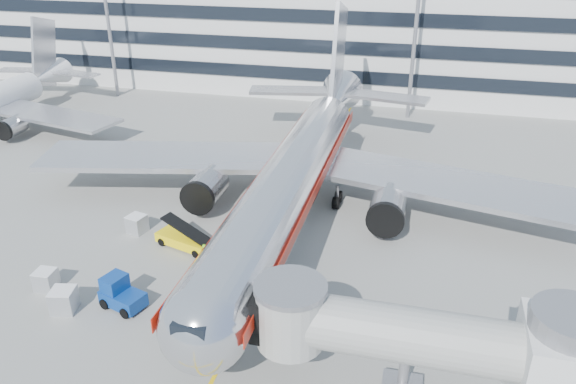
% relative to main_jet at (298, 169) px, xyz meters
% --- Properties ---
extents(ground, '(180.00, 180.00, 0.00)m').
position_rel_main_jet_xyz_m(ground, '(0.00, -11.72, -4.23)').
color(ground, gray).
rests_on(ground, ground).
extents(lead_in_line, '(0.25, 70.00, 0.01)m').
position_rel_main_jet_xyz_m(lead_in_line, '(0.00, -1.72, -4.23)').
color(lead_in_line, yellow).
rests_on(lead_in_line, ground).
extents(main_jet, '(50.95, 48.70, 16.06)m').
position_rel_main_jet_xyz_m(main_jet, '(0.00, 0.00, 0.00)').
color(main_jet, silver).
rests_on(main_jet, ground).
extents(jet_bridge, '(17.80, 4.50, 7.00)m').
position_rel_main_jet_xyz_m(jet_bridge, '(12.18, -19.72, -0.36)').
color(jet_bridge, silver).
rests_on(jet_bridge, ground).
extents(terminal, '(150.00, 24.25, 15.60)m').
position_rel_main_jet_xyz_m(terminal, '(0.00, 46.23, 3.57)').
color(terminal, silver).
rests_on(terminal, ground).
extents(light_mast_centre, '(2.40, 1.20, 25.45)m').
position_rel_main_jet_xyz_m(light_mast_centre, '(8.00, 30.28, 10.64)').
color(light_mast_centre, gray).
rests_on(light_mast_centre, ground).
extents(belt_loader, '(5.20, 3.07, 2.43)m').
position_rel_main_jet_xyz_m(belt_loader, '(-7.39, -8.04, -3.55)').
color(belt_loader, yellow).
rests_on(belt_loader, ground).
extents(baggage_tug, '(3.35, 2.62, 2.24)m').
position_rel_main_jet_xyz_m(baggage_tug, '(-8.46, -16.22, -3.26)').
color(baggage_tug, navy).
rests_on(baggage_tug, ground).
extents(cargo_container_left, '(1.45, 1.45, 1.46)m').
position_rel_main_jet_xyz_m(cargo_container_left, '(-14.63, -15.71, -3.50)').
color(cargo_container_left, '#B7BABF').
rests_on(cargo_container_left, ground).
extents(cargo_container_right, '(1.70, 1.70, 1.50)m').
position_rel_main_jet_xyz_m(cargo_container_right, '(-12.28, -6.74, -3.48)').
color(cargo_container_right, '#B7BABF').
rests_on(cargo_container_right, ground).
extents(cargo_container_front, '(1.82, 1.82, 1.63)m').
position_rel_main_jet_xyz_m(cargo_container_front, '(-11.90, -17.60, -3.42)').
color(cargo_container_front, '#B7BABF').
rests_on(cargo_container_front, ground).
extents(ramp_worker, '(0.90, 0.84, 2.07)m').
position_rel_main_jet_xyz_m(ramp_worker, '(-4.58, -10.58, -3.20)').
color(ramp_worker, '#75D816').
rests_on(ramp_worker, ground).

